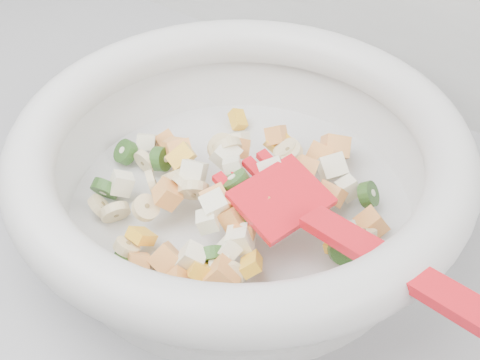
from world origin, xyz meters
The scene contains 1 object.
mixing_bowl centered at (-0.19, 1.46, 0.96)m, with size 0.53×0.41×0.13m.
Camera 1 is at (0.09, 1.11, 1.36)m, focal length 50.00 mm.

